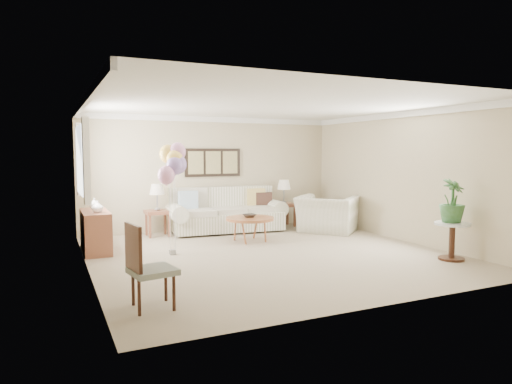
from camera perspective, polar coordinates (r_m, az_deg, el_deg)
ground_plane at (r=8.11m, az=1.70°, el=-7.75°), size 6.00×6.00×0.00m
room_shell at (r=7.95m, az=0.73°, el=3.82°), size 6.04×6.04×2.60m
wall_art_triptych at (r=10.65m, az=-5.40°, el=3.69°), size 1.35×0.06×0.65m
sofa at (r=10.35m, az=-3.72°, el=-2.77°), size 2.76×1.19×0.99m
end_table_left at (r=9.94m, az=-12.21°, el=-2.77°), size 0.51×0.46×0.55m
end_table_right at (r=11.05m, az=3.49°, el=-1.90°), size 0.51×0.46×0.55m
lamp_left at (r=9.89m, az=-12.27°, el=0.24°), size 0.32×0.32×0.57m
lamp_right at (r=11.00m, az=3.50°, el=0.82°), size 0.32×0.32×0.57m
coffee_table at (r=9.15m, az=-0.76°, el=-3.43°), size 0.97×0.97×0.49m
decor_bowl at (r=9.13m, az=-0.82°, el=-2.99°), size 0.27×0.27×0.06m
armchair at (r=10.37m, az=8.86°, el=-2.75°), size 1.63×1.65×0.81m
side_table at (r=8.26m, az=23.32°, el=-4.59°), size 0.58×0.58×0.63m
potted_plant at (r=8.23m, az=23.32°, el=-0.99°), size 0.47×0.47×0.73m
accent_chair at (r=5.39m, az=-13.56°, el=-8.85°), size 0.56×0.56×0.99m
credenza at (r=8.73m, az=-19.43°, el=-4.65°), size 0.46×1.20×0.74m
vase_white at (r=8.40m, az=-19.21°, el=-1.74°), size 0.25×0.25×0.21m
vase_sage at (r=8.93m, az=-19.54°, el=-1.38°), size 0.24×0.24×0.21m
balloon_cluster at (r=8.00m, az=-10.30°, el=3.69°), size 0.53×0.55×1.96m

